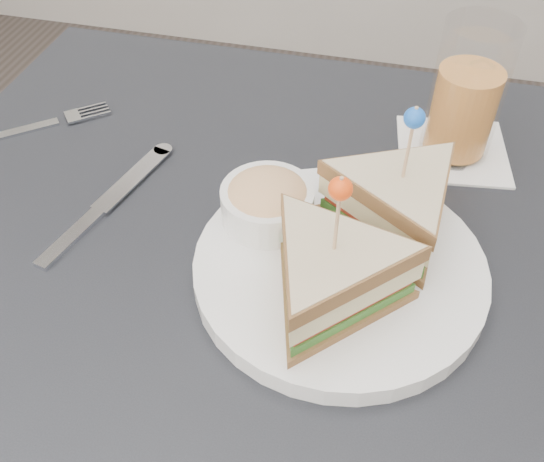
{
  "coord_description": "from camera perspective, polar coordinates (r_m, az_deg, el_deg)",
  "views": [
    {
      "loc": [
        0.1,
        -0.35,
        1.18
      ],
      "look_at": [
        0.01,
        0.01,
        0.8
      ],
      "focal_mm": 40.0,
      "sensor_mm": 36.0,
      "label": 1
    }
  ],
  "objects": [
    {
      "name": "cutlery_fork",
      "position": [
        0.78,
        -20.69,
        9.36
      ],
      "size": [
        0.15,
        0.13,
        0.01
      ],
      "rotation": [
        0.0,
        0.0,
        -0.87
      ],
      "color": "silver",
      "rests_on": "table"
    },
    {
      "name": "plate_meal",
      "position": [
        0.54,
        7.31,
        -0.91
      ],
      "size": [
        0.33,
        0.33,
        0.16
      ],
      "rotation": [
        0.0,
        0.0,
        0.28
      ],
      "color": "white",
      "rests_on": "table"
    },
    {
      "name": "drink_set",
      "position": [
        0.69,
        17.75,
        11.67
      ],
      "size": [
        0.14,
        0.14,
        0.15
      ],
      "rotation": [
        0.0,
        0.0,
        0.14
      ],
      "color": "white",
      "rests_on": "table"
    },
    {
      "name": "cutlery_knife",
      "position": [
        0.64,
        -15.5,
        2.33
      ],
      "size": [
        0.07,
        0.21,
        0.01
      ],
      "rotation": [
        0.0,
        0.0,
        -0.24
      ],
      "color": "silver",
      "rests_on": "table"
    },
    {
      "name": "table",
      "position": [
        0.62,
        -1.13,
        -8.68
      ],
      "size": [
        0.8,
        0.8,
        0.75
      ],
      "color": "black",
      "rests_on": "ground"
    }
  ]
}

